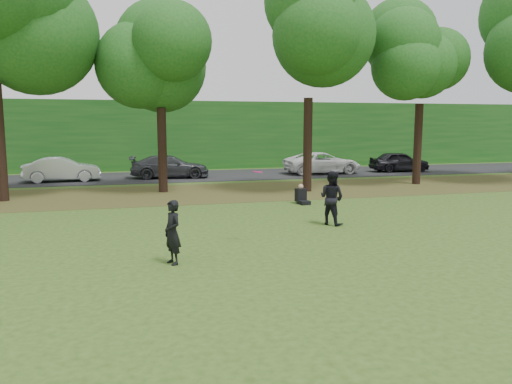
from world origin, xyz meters
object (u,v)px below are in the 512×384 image
(frisbee, at_px, (258,172))
(seated_person, at_px, (302,196))
(player_right, at_px, (332,198))
(player_left, at_px, (173,232))

(frisbee, distance_m, seated_person, 7.64)
(player_right, relative_size, frisbee, 5.13)
(seated_person, bearing_deg, player_right, -103.64)
(player_left, bearing_deg, frisbee, 97.67)
(seated_person, bearing_deg, player_left, -134.71)
(frisbee, xyz_separation_m, seated_person, (3.71, 6.44, -1.74))
(seated_person, bearing_deg, frisbee, -126.12)
(player_left, distance_m, player_right, 6.58)
(player_right, distance_m, frisbee, 3.91)
(frisbee, bearing_deg, seated_person, 60.06)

